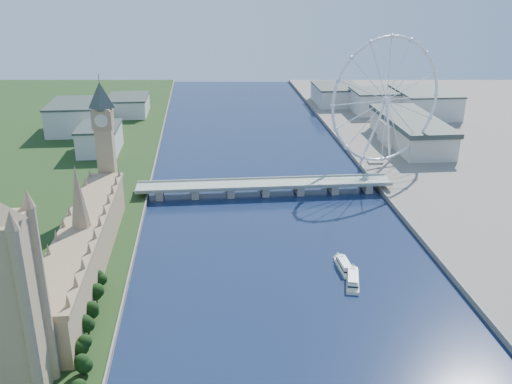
{
  "coord_description": "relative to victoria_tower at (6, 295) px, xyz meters",
  "views": [
    {
      "loc": [
        -50.59,
        -158.83,
        179.72
      ],
      "look_at": [
        -16.14,
        210.0,
        36.54
      ],
      "focal_mm": 40.0,
      "sensor_mm": 36.0,
      "label": 1
    }
  ],
  "objects": [
    {
      "name": "tour_boat_far",
      "position": [
        171.61,
        105.49,
        -54.49
      ],
      "size": [
        8.64,
        29.06,
        6.34
      ],
      "primitive_type": null,
      "rotation": [
        0.0,
        0.0,
        0.05
      ],
      "color": "white",
      "rests_on": "ground"
    },
    {
      "name": "victoria_tower",
      "position": [
        0.0,
        0.0,
        0.0
      ],
      "size": [
        28.16,
        28.16,
        112.0
      ],
      "color": "tan",
      "rests_on": "ground"
    },
    {
      "name": "parliament_range",
      "position": [
        7.0,
        115.0,
        -36.01
      ],
      "size": [
        24.0,
        200.0,
        70.0
      ],
      "color": "tan",
      "rests_on": "ground"
    },
    {
      "name": "county_hall",
      "position": [
        310.0,
        375.0,
        -54.49
      ],
      "size": [
        54.0,
        144.0,
        35.0
      ],
      "primitive_type": null,
      "color": "beige",
      "rests_on": "ground"
    },
    {
      "name": "london_eye",
      "position": [
        254.98,
        300.08,
        13.03
      ],
      "size": [
        113.6,
        39.12,
        124.3
      ],
      "color": "silver",
      "rests_on": "ground"
    },
    {
      "name": "big_ben",
      "position": [
        7.0,
        223.0,
        12.08
      ],
      "size": [
        20.02,
        20.02,
        110.0
      ],
      "color": "tan",
      "rests_on": "ground"
    },
    {
      "name": "city_skyline",
      "position": [
        174.22,
        505.08,
        -37.53
      ],
      "size": [
        505.0,
        280.0,
        32.0
      ],
      "color": "beige",
      "rests_on": "ground"
    },
    {
      "name": "tour_boat_near",
      "position": [
        172.53,
        87.36,
        -54.49
      ],
      "size": [
        15.14,
        31.95,
        6.85
      ],
      "primitive_type": null,
      "rotation": [
        0.0,
        0.0,
        -0.24
      ],
      "color": "beige",
      "rests_on": "ground"
    },
    {
      "name": "westminster_bridge",
      "position": [
        135.0,
        245.0,
        -47.86
      ],
      "size": [
        220.0,
        22.0,
        9.5
      ],
      "color": "gray",
      "rests_on": "ground"
    },
    {
      "name": "tree_row",
      "position": [
        22.0,
        3.0,
        -45.85
      ],
      "size": [
        7.62,
        183.62,
        18.9
      ],
      "color": "black",
      "rests_on": "ground"
    }
  ]
}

